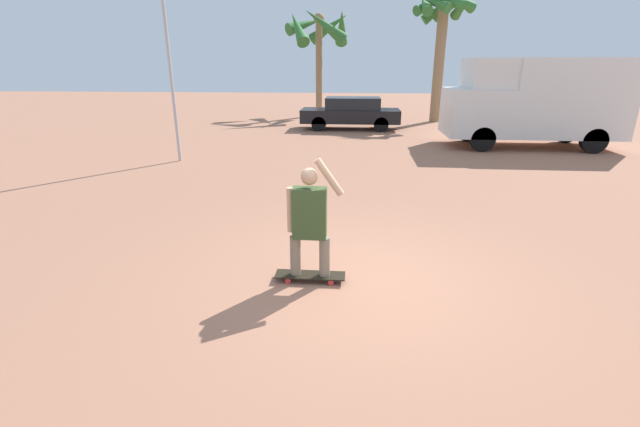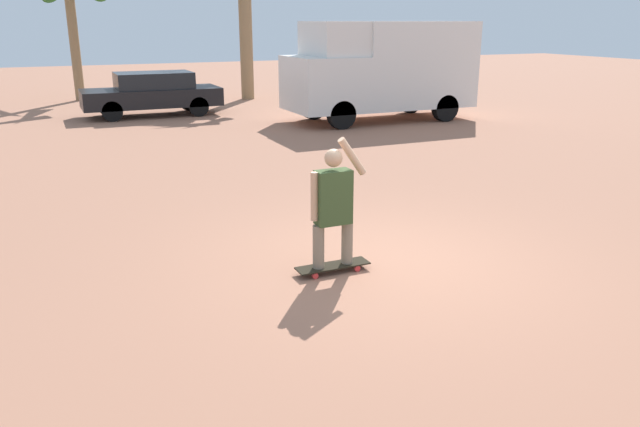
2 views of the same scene
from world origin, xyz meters
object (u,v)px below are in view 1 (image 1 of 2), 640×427
(camper_van, at_px, (535,100))
(parked_car_black, at_px, (351,112))
(palm_tree_center_background, at_px, (320,30))
(person_skateboarder, at_px, (310,217))
(skateboard, at_px, (310,275))
(palm_tree_near_van, at_px, (442,19))

(camper_van, distance_m, parked_car_black, 7.39)
(palm_tree_center_background, bearing_deg, parked_car_black, -71.07)
(parked_car_black, height_order, palm_tree_center_background, palm_tree_center_background)
(person_skateboarder, relative_size, palm_tree_center_background, 0.28)
(skateboard, bearing_deg, camper_van, 57.77)
(palm_tree_center_background, bearing_deg, palm_tree_near_van, -20.76)
(person_skateboarder, height_order, camper_van, camper_van)
(camper_van, distance_m, palm_tree_near_van, 7.90)
(person_skateboarder, xyz_separation_m, camper_van, (6.57, 10.42, 0.70))
(person_skateboarder, xyz_separation_m, palm_tree_center_background, (-1.53, 19.60, 3.55))
(camper_van, bearing_deg, skateboard, -122.23)
(skateboard, xyz_separation_m, palm_tree_center_background, (-1.53, 19.60, 4.37))
(parked_car_black, bearing_deg, camper_van, -31.37)
(skateboard, height_order, palm_tree_near_van, palm_tree_near_van)
(person_skateboarder, bearing_deg, palm_tree_center_background, 94.47)
(palm_tree_near_van, height_order, palm_tree_center_background, palm_tree_near_van)
(parked_car_black, relative_size, palm_tree_near_van, 0.71)
(skateboard, xyz_separation_m, parked_car_black, (0.31, 14.24, 0.65))
(camper_van, xyz_separation_m, parked_car_black, (-6.27, 3.82, -0.87))
(camper_van, height_order, palm_tree_center_background, palm_tree_center_background)
(person_skateboarder, distance_m, parked_car_black, 14.25)
(person_skateboarder, distance_m, palm_tree_center_background, 19.98)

